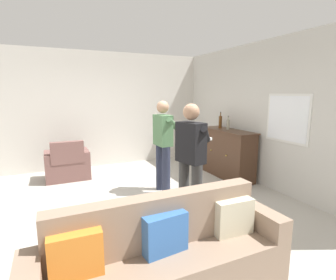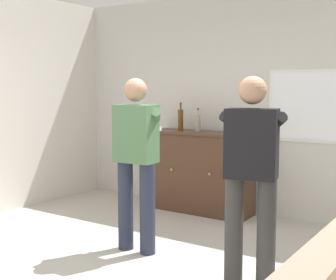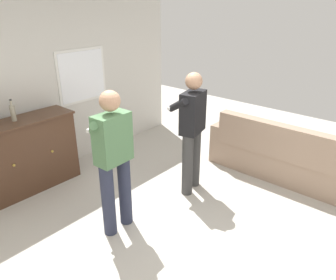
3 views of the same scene
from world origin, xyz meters
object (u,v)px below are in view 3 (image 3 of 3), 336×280
sideboard_cabinet (26,155)px  person_standing_right (192,128)px  bottle_liquor_amber (13,113)px  person_standing_left (113,156)px  couch (284,158)px

sideboard_cabinet → person_standing_right: (1.48, -1.75, 0.42)m
bottle_liquor_amber → person_standing_right: person_standing_right is taller
person_standing_left → person_standing_right: 1.25m
bottle_liquor_amber → person_standing_left: size_ratio=0.18×
couch → sideboard_cabinet: sideboard_cabinet is taller
bottle_liquor_amber → sideboard_cabinet: bearing=-32.0°
couch → person_standing_left: (-2.37, 1.01, 0.58)m
bottle_liquor_amber → person_standing_right: size_ratio=0.18×
sideboard_cabinet → person_standing_left: bearing=-81.7°
person_standing_left → couch: bearing=-23.1°
sideboard_cabinet → person_standing_right: size_ratio=0.84×
couch → sideboard_cabinet: 3.70m
sideboard_cabinet → bottle_liquor_amber: bottle_liquor_amber is taller
couch → person_standing_right: 1.54m
couch → person_standing_right: bearing=141.9°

